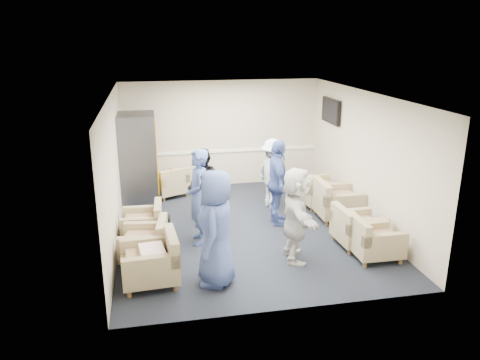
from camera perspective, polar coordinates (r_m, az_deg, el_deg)
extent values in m
plane|color=black|center=(9.58, 0.66, -5.91)|extent=(6.00, 6.00, 0.00)
plane|color=silver|center=(8.87, 0.72, 10.35)|extent=(6.00, 6.00, 0.00)
cube|color=beige|center=(12.00, -2.26, 5.64)|extent=(5.00, 0.02, 2.70)
cube|color=beige|center=(6.38, 6.24, -5.15)|extent=(5.00, 0.02, 2.70)
cube|color=beige|center=(8.97, -15.14, 1.02)|extent=(0.02, 6.00, 2.70)
cube|color=beige|center=(9.93, 14.96, 2.58)|extent=(0.02, 6.00, 2.70)
cube|color=white|center=(12.08, -2.22, 3.53)|extent=(4.98, 0.04, 0.06)
cube|color=black|center=(11.38, 11.03, 8.27)|extent=(0.07, 1.00, 0.58)
cube|color=black|center=(11.37, 10.86, 8.27)|extent=(0.01, 0.92, 0.50)
cube|color=#505158|center=(11.42, 11.17, 7.53)|extent=(0.04, 0.10, 0.25)
cube|color=#93825F|center=(7.62, -10.93, -10.47)|extent=(0.92, 0.92, 0.28)
cube|color=#8F704F|center=(7.53, -11.01, -9.17)|extent=(0.64, 0.60, 0.10)
cube|color=#93825F|center=(7.49, -8.30, -7.87)|extent=(0.20, 0.87, 0.41)
cube|color=#93825F|center=(8.39, -11.62, -8.01)|extent=(0.88, 0.88, 0.26)
cube|color=#8F704F|center=(8.32, -11.69, -6.92)|extent=(0.61, 0.57, 0.09)
cube|color=#93825F|center=(8.22, -9.49, -6.05)|extent=(0.23, 0.79, 0.37)
cube|color=#93825F|center=(9.21, -11.83, -5.71)|extent=(0.80, 0.80, 0.25)
cube|color=#8F704F|center=(9.14, -11.90, -4.73)|extent=(0.55, 0.52, 0.09)
cube|color=#93825F|center=(9.08, -9.96, -3.88)|extent=(0.17, 0.76, 0.36)
cube|color=#93825F|center=(8.64, 16.13, -7.54)|extent=(0.81, 0.81, 0.26)
cube|color=#8F704F|center=(8.56, 16.23, -6.45)|extent=(0.56, 0.53, 0.09)
cube|color=#93825F|center=(8.37, 14.24, -5.79)|extent=(0.14, 0.80, 0.38)
cube|color=#93825F|center=(9.04, 14.21, -6.25)|extent=(0.84, 0.84, 0.26)
cube|color=#8F704F|center=(8.97, 14.30, -5.19)|extent=(0.58, 0.54, 0.09)
cube|color=#93825F|center=(8.77, 12.41, -4.58)|extent=(0.16, 0.81, 0.38)
cube|color=#93825F|center=(10.21, 11.79, -3.12)|extent=(0.91, 0.91, 0.30)
cube|color=#8F704F|center=(10.14, 11.86, -2.05)|extent=(0.63, 0.59, 0.11)
cube|color=#93825F|center=(9.96, 9.91, -1.33)|extent=(0.16, 0.90, 0.42)
cube|color=#93825F|center=(10.91, 9.63, -1.76)|extent=(0.93, 0.93, 0.28)
cube|color=#8F704F|center=(10.85, 9.68, -0.82)|extent=(0.64, 0.61, 0.10)
cube|color=#93825F|center=(10.65, 8.04, -0.25)|extent=(0.24, 0.85, 0.40)
cube|color=#93825F|center=(11.55, -8.64, -0.74)|extent=(1.02, 1.02, 0.25)
cube|color=#8F704F|center=(11.50, -8.68, 0.07)|extent=(0.68, 0.70, 0.09)
cube|color=#93825F|center=(11.18, -7.94, 0.35)|extent=(0.75, 0.44, 0.36)
cube|color=#505158|center=(10.87, -12.34, 2.40)|extent=(0.83, 1.00, 2.11)
cube|color=orange|center=(10.84, -10.12, 3.07)|extent=(0.02, 0.85, 1.69)
cube|color=black|center=(11.09, -9.87, -1.35)|extent=(0.02, 0.50, 0.13)
cube|color=black|center=(9.26, -9.44, -5.60)|extent=(0.32, 0.25, 0.41)
sphere|color=black|center=(9.19, -9.49, -4.53)|extent=(0.21, 0.21, 0.21)
cube|color=white|center=(7.50, -10.66, -8.66)|extent=(0.42, 0.53, 0.14)
imported|color=#3D5194|center=(7.23, -2.95, -5.88)|extent=(0.82, 1.04, 1.86)
imported|color=#3D5194|center=(8.69, -5.10, -2.06)|extent=(0.45, 0.67, 1.81)
imported|color=black|center=(9.72, -4.53, -0.70)|extent=(0.78, 0.89, 1.56)
imported|color=white|center=(10.51, 4.07, 0.77)|extent=(0.88, 1.16, 1.58)
imported|color=#3D5194|center=(9.53, 4.60, -0.37)|extent=(0.52, 1.08, 1.78)
imported|color=silver|center=(8.06, 6.83, -4.21)|extent=(0.70, 1.60, 1.67)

